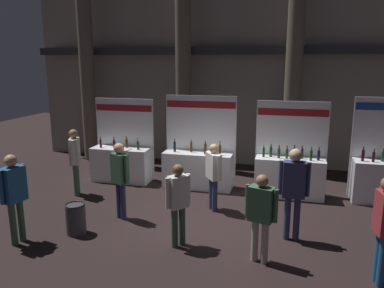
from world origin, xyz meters
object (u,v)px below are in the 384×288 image
at_px(trash_bin, 76,219).
at_px(visitor_5, 261,211).
at_px(exhibitor_booth_0, 122,161).
at_px(visitor_2, 294,185).
at_px(exhibitor_booth_2, 289,173).
at_px(visitor_3, 178,199).
at_px(visitor_4, 14,190).
at_px(exhibitor_booth_1, 198,166).
at_px(visitor_0, 120,174).
at_px(visitor_9, 75,156).
at_px(visitor_1, 213,171).

bearing_deg(trash_bin, visitor_5, -3.10).
bearing_deg(exhibitor_booth_0, visitor_2, -28.89).
xyz_separation_m(exhibitor_booth_2, visitor_3, (-1.98, -3.32, 0.32)).
bearing_deg(visitor_4, exhibitor_booth_1, -22.07).
relative_size(trash_bin, visitor_0, 0.37).
xyz_separation_m(visitor_5, visitor_9, (-4.87, 2.24, 0.09)).
bearing_deg(visitor_0, visitor_1, 55.85).
xyz_separation_m(exhibitor_booth_2, visitor_9, (-5.33, -1.29, 0.42)).
bearing_deg(visitor_5, exhibitor_booth_2, -80.58).
bearing_deg(exhibitor_booth_1, visitor_2, -46.32).
xyz_separation_m(visitor_3, visitor_9, (-3.34, 2.03, 0.10)).
relative_size(exhibitor_booth_1, visitor_3, 1.56).
xyz_separation_m(exhibitor_booth_1, trash_bin, (-1.71, -3.41, -0.29)).
distance_m(exhibitor_booth_0, visitor_2, 5.47).
bearing_deg(exhibitor_booth_1, exhibitor_booth_0, 179.49).
relative_size(visitor_1, visitor_5, 1.00).
relative_size(trash_bin, visitor_1, 0.40).
bearing_deg(visitor_1, visitor_3, -42.81).
height_order(trash_bin, visitor_2, visitor_2).
relative_size(exhibitor_booth_2, visitor_2, 1.32).
relative_size(exhibitor_booth_1, visitor_0, 1.46).
distance_m(trash_bin, visitor_3, 2.24).
distance_m(exhibitor_booth_2, trash_bin, 5.32).
relative_size(exhibitor_booth_0, visitor_0, 1.38).
xyz_separation_m(exhibitor_booth_0, visitor_0, (1.13, -2.50, 0.42)).
xyz_separation_m(visitor_2, visitor_5, (-0.53, -1.00, -0.17)).
height_order(exhibitor_booth_0, visitor_0, exhibitor_booth_0).
bearing_deg(visitor_9, trash_bin, -172.10).
distance_m(visitor_3, visitor_9, 3.91).
distance_m(visitor_0, visitor_5, 3.31).
xyz_separation_m(exhibitor_booth_0, visitor_4, (-0.30, -4.07, 0.46)).
relative_size(visitor_3, visitor_4, 0.91).
xyz_separation_m(visitor_4, visitor_5, (4.53, 0.44, -0.12)).
bearing_deg(visitor_5, trash_bin, 13.79).
height_order(exhibitor_booth_2, visitor_0, exhibitor_booth_2).
bearing_deg(exhibitor_booth_1, visitor_9, -154.66).
bearing_deg(exhibitor_booth_2, visitor_5, -97.47).
bearing_deg(exhibitor_booth_0, trash_bin, -80.72).
xyz_separation_m(exhibitor_booth_1, exhibitor_booth_2, (2.42, -0.08, 0.00)).
relative_size(exhibitor_booth_2, visitor_9, 1.40).
bearing_deg(exhibitor_booth_1, exhibitor_booth_2, -1.98).
bearing_deg(visitor_9, visitor_2, -125.36).
xyz_separation_m(visitor_1, visitor_9, (-3.63, 0.13, 0.09)).
distance_m(exhibitor_booth_1, visitor_0, 2.77).
bearing_deg(visitor_5, visitor_4, 22.39).
height_order(trash_bin, visitor_3, visitor_3).
bearing_deg(visitor_5, visitor_9, -7.80).
bearing_deg(visitor_3, visitor_5, -56.12).
bearing_deg(visitor_3, exhibitor_booth_0, 80.00).
distance_m(visitor_1, visitor_2, 2.09).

